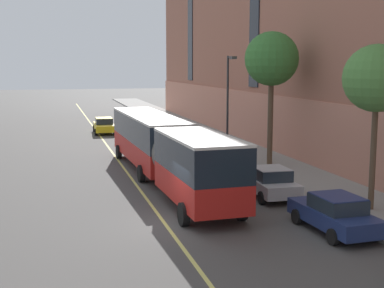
{
  "coord_description": "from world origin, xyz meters",
  "views": [
    {
      "loc": [
        -5.28,
        -21.37,
        6.69
      ],
      "look_at": [
        3.23,
        10.38,
        1.8
      ],
      "focal_mm": 50.0,
      "sensor_mm": 36.0,
      "label": 1
    }
  ],
  "objects": [
    {
      "name": "street_tree_far_uptown",
      "position": [
        8.77,
        11.1,
        7.01
      ],
      "size": [
        3.52,
        3.52,
        8.68
      ],
      "color": "brown",
      "rests_on": "sidewalk"
    },
    {
      "name": "street_lamp",
      "position": [
        7.28,
        15.24,
        4.52
      ],
      "size": [
        0.36,
        1.48,
        7.17
      ],
      "color": "#2D2D30",
      "rests_on": "sidewalk"
    },
    {
      "name": "sidewalk",
      "position": [
        9.01,
        3.0,
        0.07
      ],
      "size": [
        4.66,
        160.0,
        0.15
      ],
      "primitive_type": "cube",
      "color": "gray",
      "rests_on": "ground"
    },
    {
      "name": "parked_car_navy_4",
      "position": [
        5.63,
        -2.81,
        0.78
      ],
      "size": [
        2.14,
        4.59,
        1.56
      ],
      "color": "navy",
      "rests_on": "ground"
    },
    {
      "name": "parked_car_white_0",
      "position": [
        5.33,
        20.53,
        0.79
      ],
      "size": [
        2.12,
        4.75,
        1.56
      ],
      "color": "silver",
      "rests_on": "ground"
    },
    {
      "name": "lane_centerline",
      "position": [
        -0.71,
        3.0,
        0.0
      ],
      "size": [
        0.16,
        140.0,
        0.01
      ],
      "primitive_type": "cube",
      "color": "#E0D66B",
      "rests_on": "ground"
    },
    {
      "name": "city_bus",
      "position": [
        0.99,
        8.28,
        2.06
      ],
      "size": [
        3.48,
        20.42,
        3.54
      ],
      "color": "red",
      "rests_on": "ground"
    },
    {
      "name": "taxi_cab",
      "position": [
        -0.14,
        31.25,
        0.78
      ],
      "size": [
        2.08,
        4.8,
        1.56
      ],
      "color": "yellow",
      "rests_on": "ground"
    },
    {
      "name": "street_tree_mid_block",
      "position": [
        8.77,
        -0.55,
        6.05
      ],
      "size": [
        3.02,
        3.02,
        7.46
      ],
      "color": "brown",
      "rests_on": "sidewalk"
    },
    {
      "name": "parked_car_silver_1",
      "position": [
        5.42,
        3.25,
        0.78
      ],
      "size": [
        2.11,
        4.28,
        1.56
      ],
      "color": "#B7B7BC",
      "rests_on": "ground"
    },
    {
      "name": "ground_plane",
      "position": [
        0.0,
        0.0,
        0.0
      ],
      "size": [
        260.0,
        260.0,
        0.0
      ],
      "primitive_type": "plane",
      "color": "#4C4947"
    },
    {
      "name": "parked_car_red_3",
      "position": [
        5.44,
        27.68,
        0.78
      ],
      "size": [
        1.96,
        4.57,
        1.56
      ],
      "color": "#B21E19",
      "rests_on": "ground"
    }
  ]
}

